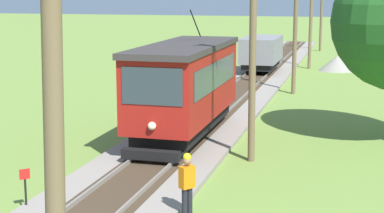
# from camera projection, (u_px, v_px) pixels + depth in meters

# --- Properties ---
(red_tram) EXTENTS (2.60, 8.54, 4.79)m
(red_tram) POSITION_uv_depth(u_px,v_px,m) (185.00, 86.00, 23.79)
(red_tram) COLOR maroon
(red_tram) RESTS_ON rail_right
(freight_car) EXTENTS (2.40, 5.20, 2.31)m
(freight_car) POSITION_uv_depth(u_px,v_px,m) (261.00, 52.00, 42.81)
(freight_car) COLOR slate
(freight_car) RESTS_ON rail_right
(utility_pole_foreground) EXTENTS (1.40, 0.58, 7.28)m
(utility_pole_foreground) POSITION_uv_depth(u_px,v_px,m) (55.00, 176.00, 7.12)
(utility_pole_foreground) COLOR brown
(utility_pole_foreground) RESTS_ON ground
(utility_pole_near_tram) EXTENTS (1.40, 0.44, 7.93)m
(utility_pole_near_tram) POSITION_uv_depth(u_px,v_px,m) (253.00, 45.00, 20.39)
(utility_pole_near_tram) COLOR brown
(utility_pole_near_tram) RESTS_ON ground
(utility_pole_mid) EXTENTS (1.40, 0.33, 7.13)m
(utility_pole_mid) POSITION_uv_depth(u_px,v_px,m) (295.00, 30.00, 34.34)
(utility_pole_mid) COLOR brown
(utility_pole_mid) RESTS_ON ground
(utility_pole_far) EXTENTS (1.40, 0.61, 7.51)m
(utility_pole_far) POSITION_uv_depth(u_px,v_px,m) (311.00, 17.00, 45.65)
(utility_pole_far) COLOR brown
(utility_pole_far) RESTS_ON ground
(utility_pole_distant) EXTENTS (1.40, 0.49, 6.90)m
(utility_pole_distant) POSITION_uv_depth(u_px,v_px,m) (321.00, 14.00, 58.69)
(utility_pole_distant) COLOR brown
(utility_pole_distant) RESTS_ON ground
(trackside_signal_marker) EXTENTS (0.21, 0.21, 1.18)m
(trackside_signal_marker) POSITION_uv_depth(u_px,v_px,m) (25.00, 187.00, 16.30)
(trackside_signal_marker) COLOR black
(trackside_signal_marker) RESTS_ON ground
(gravel_pile) EXTENTS (2.68, 2.68, 1.10)m
(gravel_pile) POSITION_uv_depth(u_px,v_px,m) (337.00, 63.00, 44.89)
(gravel_pile) COLOR gray
(gravel_pile) RESTS_ON ground
(track_worker) EXTENTS (0.42, 0.45, 1.78)m
(track_worker) POSITION_uv_depth(u_px,v_px,m) (187.00, 183.00, 15.65)
(track_worker) COLOR black
(track_worker) RESTS_ON ground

